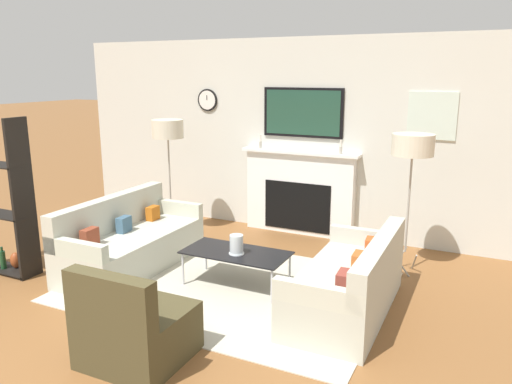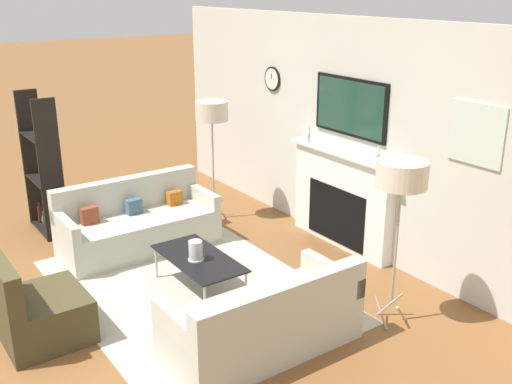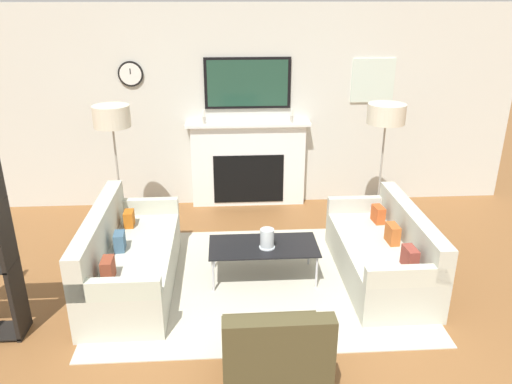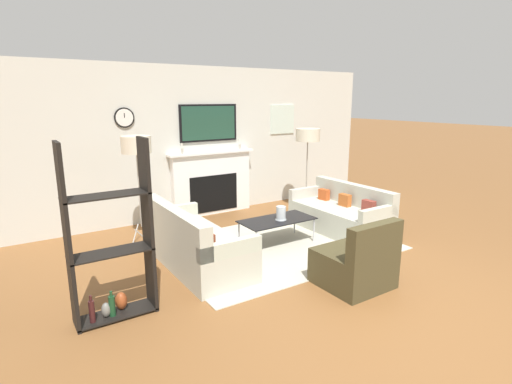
# 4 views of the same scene
# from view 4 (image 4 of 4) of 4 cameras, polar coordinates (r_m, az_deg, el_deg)

# --- Properties ---
(ground_plane) EXTENTS (60.00, 60.00, 0.00)m
(ground_plane) POSITION_cam_4_polar(r_m,az_deg,el_deg) (4.53, 20.48, -15.80)
(ground_plane) COLOR brown
(fireplace_wall) EXTENTS (7.34, 0.28, 2.70)m
(fireplace_wall) POSITION_cam_4_polar(r_m,az_deg,el_deg) (7.51, -6.74, 6.18)
(fireplace_wall) COLOR silver
(fireplace_wall) RESTS_ON ground_plane
(area_rug) EXTENTS (3.23, 2.34, 0.01)m
(area_rug) POSITION_cam_4_polar(r_m,az_deg,el_deg) (5.98, 2.92, -7.65)
(area_rug) COLOR #BEB8A3
(area_rug) RESTS_ON ground_plane
(couch_left) EXTENTS (0.78, 1.84, 0.82)m
(couch_left) POSITION_cam_4_polar(r_m,az_deg,el_deg) (5.27, -8.81, -7.46)
(couch_left) COLOR #B9BBAB
(couch_left) RESTS_ON ground_plane
(couch_right) EXTENTS (0.79, 1.70, 0.76)m
(couch_right) POSITION_cam_4_polar(r_m,az_deg,el_deg) (6.71, 12.06, -3.16)
(couch_right) COLOR #B9BBAB
(couch_right) RESTS_ON ground_plane
(armchair) EXTENTS (0.76, 0.73, 0.82)m
(armchair) POSITION_cam_4_polar(r_m,az_deg,el_deg) (4.82, 14.10, -9.93)
(armchair) COLOR #433C23
(armchair) RESTS_ON ground_plane
(coffee_table) EXTENTS (1.12, 0.55, 0.38)m
(coffee_table) POSITION_cam_4_polar(r_m,az_deg,el_deg) (5.95, 3.03, -4.14)
(coffee_table) COLOR black
(coffee_table) RESTS_ON ground_plane
(hurricane_candle) EXTENTS (0.16, 0.16, 0.21)m
(hurricane_candle) POSITION_cam_4_polar(r_m,az_deg,el_deg) (5.90, 3.58, -3.15)
(hurricane_candle) COLOR silver
(hurricane_candle) RESTS_ON coffee_table
(floor_lamp_left) EXTENTS (0.42, 0.42, 1.62)m
(floor_lamp_left) POSITION_cam_4_polar(r_m,az_deg,el_deg) (6.05, -16.74, 6.31)
(floor_lamp_left) COLOR #9E998E
(floor_lamp_left) RESTS_ON ground_plane
(floor_lamp_right) EXTENTS (0.45, 0.45, 1.59)m
(floor_lamp_right) POSITION_cam_4_polar(r_m,az_deg,el_deg) (7.60, 7.41, 7.95)
(floor_lamp_right) COLOR #9E998E
(floor_lamp_right) RESTS_ON ground_plane
(shelf_unit) EXTENTS (0.78, 0.28, 1.78)m
(shelf_unit) POSITION_cam_4_polar(r_m,az_deg,el_deg) (4.12, -20.09, -7.09)
(shelf_unit) COLOR black
(shelf_unit) RESTS_ON ground_plane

